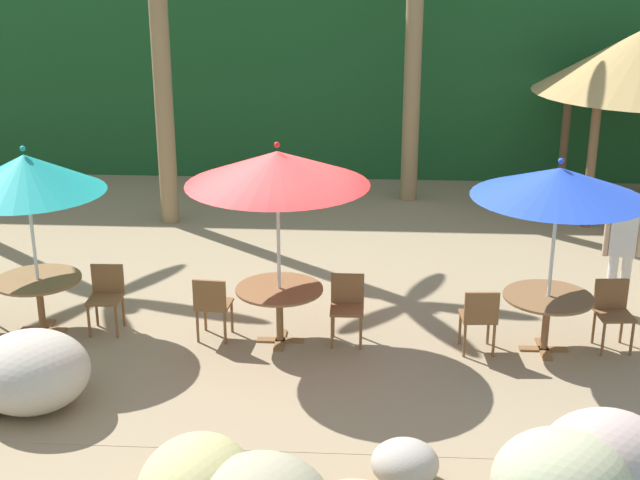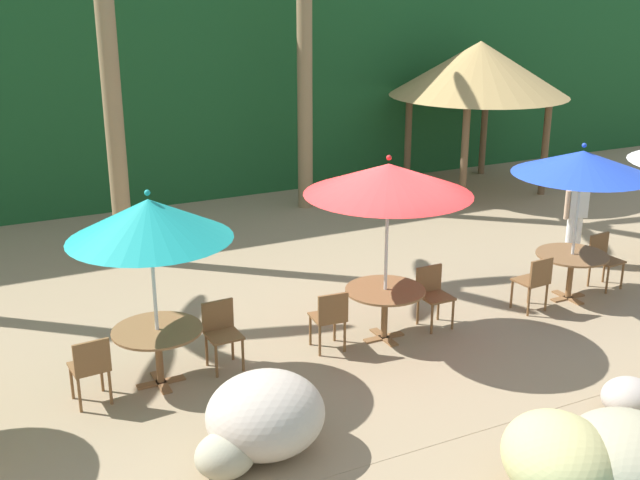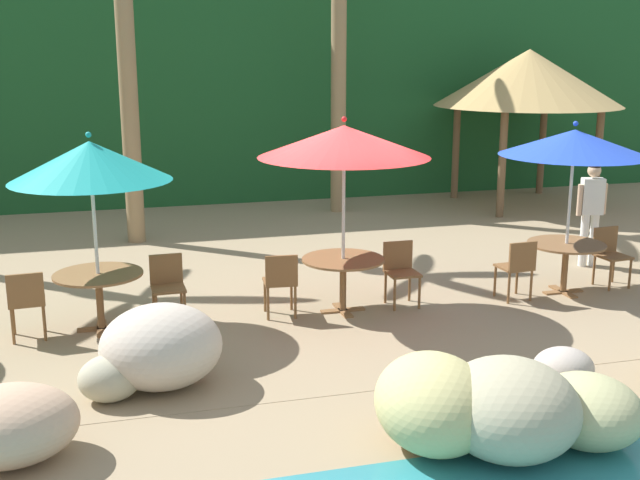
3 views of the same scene
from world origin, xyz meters
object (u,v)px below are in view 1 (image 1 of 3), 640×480
umbrella_teal (26,174)px  dining_table_red (279,297)px  chair_red_inland (212,303)px  chair_blue_inland (479,316)px  chair_red_seaward (347,303)px  dining_table_teal (39,288)px  chair_teal_seaward (106,293)px  umbrella_blue (559,183)px  dining_table_blue (548,305)px  waiter_in_white (622,246)px  chair_blue_seaward (613,309)px  umbrella_red (277,168)px

umbrella_teal → dining_table_red: size_ratio=2.26×
chair_red_inland → chair_blue_inland: bearing=-3.1°
chair_red_seaward → chair_blue_inland: same height
dining_table_teal → chair_blue_inland: bearing=-3.3°
dining_table_red → chair_teal_seaward: bearing=174.1°
umbrella_blue → chair_red_seaward: bearing=176.7°
dining_table_teal → dining_table_blue: size_ratio=1.00×
chair_red_inland → dining_table_blue: size_ratio=0.79×
chair_red_inland → waiter_in_white: waiter_in_white is taller
dining_table_teal → waiter_in_white: (7.62, 1.01, 0.37)m
chair_blue_inland → waiter_in_white: 2.46m
umbrella_blue → chair_blue_seaward: 1.87m
chair_red_seaward → umbrella_teal: bearing=179.6°
chair_teal_seaward → dining_table_blue: size_ratio=0.79×
chair_teal_seaward → chair_red_seaward: 3.14m
umbrella_red → chair_blue_inland: 3.05m
chair_teal_seaward → umbrella_red: bearing=-5.9°
dining_table_red → waiter_in_white: size_ratio=0.65×
dining_table_teal → dining_table_blue: 6.45m
chair_red_inland → waiter_in_white: 5.49m
umbrella_teal → dining_table_teal: size_ratio=2.26×
umbrella_teal → chair_red_inland: size_ratio=2.86×
chair_red_seaward → dining_table_blue: bearing=-3.3°
chair_red_inland → dining_table_blue: chair_red_inland is taller
umbrella_teal → waiter_in_white: bearing=7.6°
umbrella_red → chair_blue_inland: umbrella_red is taller
umbrella_teal → waiter_in_white: umbrella_teal is taller
dining_table_red → chair_blue_inland: bearing=-4.5°
umbrella_blue → waiter_in_white: bearing=45.3°
umbrella_red → waiter_in_white: size_ratio=1.53×
dining_table_red → dining_table_blue: 3.32m
chair_red_seaward → waiter_in_white: (3.64, 1.04, 0.47)m
chair_red_inland → chair_red_seaward: bearing=3.7°
umbrella_teal → umbrella_red: (3.13, -0.12, 0.15)m
dining_table_red → chair_blue_seaward: (4.16, 0.12, -0.10)m
umbrella_teal → chair_red_seaward: bearing=-0.4°
chair_teal_seaward → chair_blue_inland: (4.76, -0.43, 0.00)m
chair_blue_seaward → waiter_in_white: waiter_in_white is taller
chair_blue_inland → chair_red_seaward: bearing=169.9°
dining_table_teal → chair_blue_inland: chair_blue_inland is taller
chair_blue_seaward → chair_blue_inland: 1.71m
waiter_in_white → dining_table_red: bearing=-165.8°
chair_red_inland → dining_table_teal: bearing=176.5°
chair_red_seaward → dining_table_blue: 2.47m
umbrella_teal → chair_red_seaward: size_ratio=2.86×
umbrella_teal → chair_teal_seaward: 1.83m
umbrella_blue → chair_blue_seaward: (0.84, 0.17, -1.66)m
dining_table_blue → waiter_in_white: (1.17, 1.18, 0.37)m
dining_table_blue → umbrella_teal: bearing=178.5°
dining_table_red → dining_table_blue: (3.32, -0.05, 0.00)m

